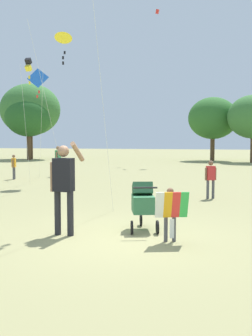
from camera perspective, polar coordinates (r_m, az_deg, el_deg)
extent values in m
plane|color=#938E5B|center=(8.27, -1.30, -9.50)|extent=(120.00, 120.00, 0.00)
cylinder|color=brown|center=(37.92, -12.94, 2.88)|extent=(0.36, 0.36, 2.24)
ellipsoid|color=#387033|center=(37.99, -13.02, 7.81)|extent=(5.36, 4.82, 4.56)
cylinder|color=brown|center=(36.98, -13.18, 2.74)|extent=(0.36, 0.36, 2.11)
ellipsoid|color=#235623|center=(37.01, -13.26, 6.92)|extent=(4.12, 3.70, 3.50)
cylinder|color=brown|center=(35.42, 11.77, 2.53)|extent=(0.36, 0.36, 1.91)
ellipsoid|color=#2D6628|center=(35.44, 11.84, 6.71)|extent=(4.08, 3.67, 3.47)
cylinder|color=#4C4C51|center=(7.95, 6.61, -8.22)|extent=(0.07, 0.07, 0.50)
cylinder|color=#4C4C51|center=(7.93, 5.48, -8.25)|extent=(0.07, 0.07, 0.50)
cube|color=purple|center=(7.86, 6.07, -5.10)|extent=(0.25, 0.19, 0.38)
cylinder|color=brown|center=(7.89, 7.05, -5.27)|extent=(0.05, 0.05, 0.33)
cylinder|color=brown|center=(7.84, 5.08, -5.31)|extent=(0.05, 0.05, 0.33)
sphere|color=brown|center=(7.82, 6.09, -3.18)|extent=(0.13, 0.13, 0.13)
cube|color=green|center=(7.72, 7.98, -5.01)|extent=(0.19, 0.21, 0.49)
cube|color=red|center=(7.69, 6.88, -5.04)|extent=(0.19, 0.21, 0.49)
cube|color=#F4A319|center=(7.66, 5.76, -5.06)|extent=(0.19, 0.21, 0.49)
cube|color=white|center=(7.64, 4.64, -5.09)|extent=(0.19, 0.21, 0.49)
cube|color=white|center=(7.74, 6.32, -8.27)|extent=(0.08, 0.03, 0.36)
cylinder|color=#232328|center=(8.51, -9.36, -6.11)|extent=(0.13, 0.13, 0.89)
cylinder|color=#232328|center=(8.39, -7.65, -6.23)|extent=(0.13, 0.13, 0.89)
cube|color=black|center=(8.35, -8.57, -0.93)|extent=(0.41, 0.27, 0.66)
cylinder|color=#A37556|center=(8.45, -10.05, -1.19)|extent=(0.10, 0.10, 0.59)
cylinder|color=#A37556|center=(8.35, -6.67, 2.23)|extent=(0.14, 0.54, 0.42)
sphere|color=#A37556|center=(8.32, -8.60, 2.29)|extent=(0.23, 0.23, 0.23)
cylinder|color=black|center=(9.28, 2.07, -7.09)|extent=(0.11, 0.28, 0.28)
cylinder|color=black|center=(8.48, 0.81, -8.17)|extent=(0.11, 0.28, 0.28)
cylinder|color=black|center=(8.53, 4.33, -8.11)|extent=(0.11, 0.28, 0.28)
cube|color=#337247|center=(8.80, 2.33, -4.94)|extent=(0.59, 0.73, 0.36)
cube|color=#235031|center=(8.88, 2.26, -2.90)|extent=(0.51, 0.51, 0.35)
cylinder|color=black|center=(8.29, 2.66, -2.72)|extent=(0.48, 0.16, 0.04)
cylinder|color=silver|center=(9.89, -3.95, 16.30)|extent=(0.07, 2.75, 8.06)
cube|color=blue|center=(20.99, -12.00, 11.99)|extent=(1.17, 0.56, 1.01)
cube|color=red|center=(20.94, -11.85, 10.18)|extent=(0.09, 0.07, 0.14)
cube|color=red|center=(20.91, -12.08, 9.59)|extent=(0.09, 0.07, 0.14)
cylinder|color=silver|center=(18.69, -11.58, 5.20)|extent=(1.90, 3.78, 4.61)
cube|color=black|center=(18.23, -13.27, 14.09)|extent=(0.23, 0.28, 0.28)
cube|color=yellow|center=(18.18, -13.25, 13.21)|extent=(0.23, 0.28, 0.28)
cube|color=yellow|center=(18.07, -13.13, 12.03)|extent=(0.08, 0.01, 0.14)
cube|color=yellow|center=(18.10, -13.09, 11.32)|extent=(0.08, 0.04, 0.14)
cylinder|color=silver|center=(17.40, -13.64, 5.60)|extent=(0.20, 1.16, 4.82)
cone|color=yellow|center=(18.59, -8.59, 17.30)|extent=(0.85, 0.80, 0.38)
cube|color=black|center=(18.46, -8.42, 15.40)|extent=(0.09, 0.05, 0.14)
cube|color=black|center=(18.40, -8.64, 14.74)|extent=(0.08, 0.04, 0.14)
cube|color=black|center=(18.37, -8.63, 14.05)|extent=(0.09, 0.05, 0.14)
cylinder|color=silver|center=(16.46, -10.61, 7.74)|extent=(0.06, 3.60, 5.97)
cube|color=red|center=(33.45, 4.32, 20.63)|extent=(0.29, 0.28, 0.32)
cylinder|color=#232328|center=(20.93, -9.40, -0.16)|extent=(0.11, 0.11, 0.75)
cylinder|color=#232328|center=(21.15, -9.18, -0.11)|extent=(0.11, 0.11, 0.75)
cube|color=#2D8C4C|center=(21.00, -9.31, 1.65)|extent=(0.21, 0.33, 0.56)
cylinder|color=brown|center=(20.81, -9.51, 1.52)|extent=(0.08, 0.08, 0.50)
cylinder|color=brown|center=(21.20, -9.11, 1.57)|extent=(0.08, 0.08, 0.50)
sphere|color=brown|center=(20.99, -9.32, 2.73)|extent=(0.19, 0.19, 0.19)
cylinder|color=#4C4C51|center=(13.58, 11.87, -2.88)|extent=(0.09, 0.09, 0.60)
cylinder|color=#4C4C51|center=(13.50, 11.16, -2.91)|extent=(0.09, 0.09, 0.60)
cube|color=red|center=(13.48, 11.55, -0.68)|extent=(0.31, 0.26, 0.45)
cylinder|color=brown|center=(13.56, 12.17, -0.79)|extent=(0.07, 0.07, 0.40)
cylinder|color=brown|center=(13.42, 10.92, -0.83)|extent=(0.07, 0.07, 0.40)
sphere|color=brown|center=(13.46, 11.57, 0.67)|extent=(0.16, 0.16, 0.16)
cylinder|color=#4C4C51|center=(20.12, -15.06, -0.68)|extent=(0.08, 0.08, 0.57)
cylinder|color=#4C4C51|center=(19.95, -15.18, -0.73)|extent=(0.08, 0.08, 0.57)
cube|color=orange|center=(20.00, -15.15, 0.72)|extent=(0.20, 0.28, 0.43)
cylinder|color=brown|center=(20.15, -15.04, 0.66)|extent=(0.06, 0.06, 0.38)
cylinder|color=brown|center=(19.85, -15.26, 0.60)|extent=(0.06, 0.06, 0.38)
sphere|color=brown|center=(19.98, -15.16, 1.58)|extent=(0.15, 0.15, 0.15)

